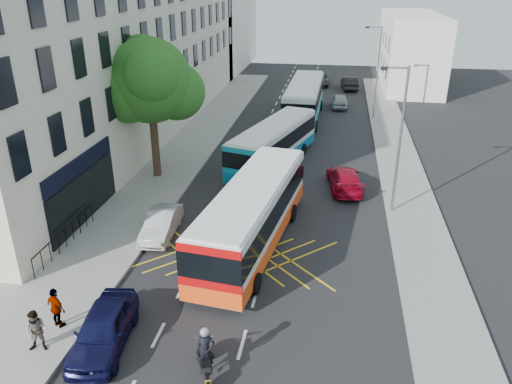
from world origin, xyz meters
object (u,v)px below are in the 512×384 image
at_px(bus_near, 252,214).
at_px(parked_car_blue, 104,329).
at_px(bus_far, 304,100).
at_px(lamp_far, 377,67).
at_px(distant_car_silver, 340,101).
at_px(bus_mid, 273,144).
at_px(parked_car_silver, 161,224).
at_px(distant_car_grey, 320,79).
at_px(motorbike, 206,353).
at_px(red_hatchback, 345,179).
at_px(lamp_near, 399,134).
at_px(distant_car_dark, 349,83).
at_px(pedestrian_near, 37,331).
at_px(pedestrian_far, 56,308).
at_px(street_tree, 149,82).

xyz_separation_m(bus_near, parked_car_blue, (-4.08, -8.00, -0.97)).
xyz_separation_m(bus_far, parked_car_blue, (-4.86, -31.61, -1.03)).
bearing_deg(lamp_far, distant_car_silver, 130.74).
xyz_separation_m(bus_mid, parked_car_silver, (-4.33, -11.10, -0.89)).
distance_m(distant_car_grey, distant_car_silver, 10.65).
bearing_deg(motorbike, red_hatchback, 56.39).
bearing_deg(lamp_near, distant_car_dark, 93.57).
bearing_deg(bus_mid, distant_car_silver, 91.47).
bearing_deg(parked_car_blue, motorbike, -18.51).
relative_size(lamp_far, bus_mid, 0.75).
distance_m(lamp_far, red_hatchback, 17.66).
distance_m(distant_car_grey, pedestrian_near, 48.05).
bearing_deg(distant_car_dark, red_hatchback, 82.04).
distance_m(motorbike, distant_car_silver, 37.36).
distance_m(motorbike, pedestrian_far, 6.25).
bearing_deg(bus_far, distant_car_silver, 56.32).
xyz_separation_m(lamp_near, distant_car_silver, (-3.00, 23.48, -3.95)).
xyz_separation_m(distant_car_silver, pedestrian_far, (-10.20, -35.75, 0.31)).
bearing_deg(bus_far, distant_car_grey, 87.94).
bearing_deg(street_tree, pedestrian_near, -84.78).
bearing_deg(distant_car_silver, bus_far, 54.64).
height_order(distant_car_grey, pedestrian_far, pedestrian_far).
xyz_separation_m(motorbike, pedestrian_far, (-6.09, 1.38, 0.06)).
bearing_deg(bus_near, pedestrian_near, -117.80).
bearing_deg(distant_car_silver, lamp_far, 130.00).
distance_m(lamp_near, lamp_far, 20.00).
height_order(lamp_far, bus_far, lamp_far).
xyz_separation_m(lamp_far, distant_car_dark, (-1.99, 11.99, -3.89)).
xyz_separation_m(lamp_far, pedestrian_near, (-13.20, -33.58, -3.65)).
distance_m(lamp_near, parked_car_blue, 17.40).
bearing_deg(bus_mid, pedestrian_near, -89.63).
bearing_deg(distant_car_grey, bus_near, -92.00).
distance_m(bus_near, parked_car_silver, 4.90).
relative_size(bus_mid, parked_car_silver, 2.71).
bearing_deg(parked_car_silver, bus_mid, 65.59).
height_order(bus_near, bus_mid, bus_near).
relative_size(bus_mid, bus_far, 0.89).
bearing_deg(bus_mid, distant_car_grey, 102.02).
bearing_deg(pedestrian_near, red_hatchback, 46.02).
height_order(distant_car_grey, distant_car_silver, distant_car_grey).
bearing_deg(bus_far, bus_near, -90.95).
height_order(bus_far, motorbike, bus_far).
xyz_separation_m(lamp_far, bus_mid, (-7.47, -13.46, -3.08)).
height_order(motorbike, parked_car_blue, motorbike).
height_order(parked_car_blue, distant_car_grey, parked_car_blue).
bearing_deg(bus_far, motorbike, -90.59).
distance_m(lamp_far, bus_mid, 15.70).
distance_m(bus_near, pedestrian_near, 10.74).
height_order(bus_mid, parked_car_blue, bus_mid).
xyz_separation_m(street_tree, distant_car_grey, (9.26, 30.88, -5.62)).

